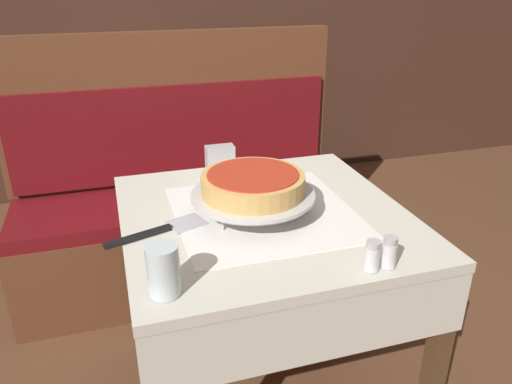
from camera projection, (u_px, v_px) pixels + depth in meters
The scene contains 12 objects.
dining_table_front at pixel (264, 247), 1.52m from camera, with size 0.83×0.83×0.73m.
dining_table_rear at pixel (146, 120), 2.81m from camera, with size 0.65×0.65×0.73m.
booth_bench at pixel (183, 217), 2.31m from camera, with size 1.49×0.47×1.15m.
back_wall_panel at pixel (163, 3), 3.06m from camera, with size 6.00×0.04×2.40m, color #3D2319.
pizza_pan_stand at pixel (253, 196), 1.43m from camera, with size 0.36×0.36×0.07m.
deep_dish_pizza at pixel (253, 183), 1.41m from camera, with size 0.30×0.30×0.06m.
pizza_server at pixel (159, 231), 1.36m from camera, with size 0.29×0.14×0.01m.
water_glass_near at pixel (163, 270), 1.08m from camera, with size 0.07×0.07×0.12m.
salt_shaker at pixel (373, 256), 1.18m from camera, with size 0.04×0.04×0.08m.
pepper_shaker at pixel (389, 252), 1.19m from camera, with size 0.04×0.04×0.08m.
napkin_holder at pixel (220, 158), 1.77m from camera, with size 0.10×0.05×0.09m.
condiment_caddy at pixel (127, 94), 2.70m from camera, with size 0.15×0.15×0.18m.
Camera 1 is at (-0.41, -1.26, 1.39)m, focal length 35.00 mm.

